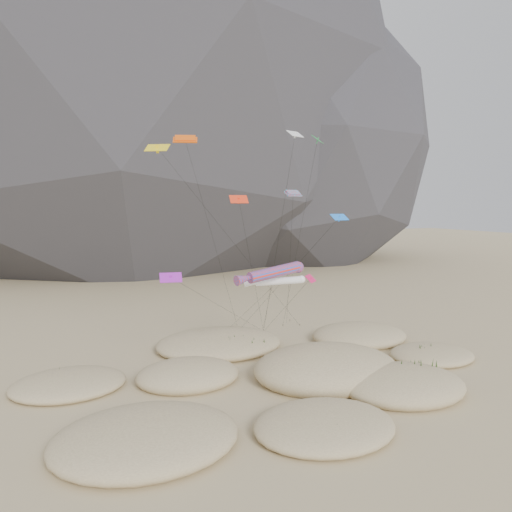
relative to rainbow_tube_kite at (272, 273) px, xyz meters
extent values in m
plane|color=#CCB789|center=(0.72, -7.11, -11.09)|extent=(500.00, 500.00, 0.00)
ellipsoid|color=black|center=(8.72, 107.89, 48.91)|extent=(191.54, 147.29, 156.00)
ellipsoid|color=black|center=(56.72, 102.89, 26.91)|extent=(130.55, 126.41, 100.00)
ellipsoid|color=#CCB789|center=(-16.64, -12.12, -10.41)|extent=(14.66, 12.46, 3.03)
ellipsoid|color=#CCB789|center=(-2.67, -15.51, -10.56)|extent=(12.12, 10.30, 2.34)
ellipsoid|color=#CCB789|center=(9.13, -11.13, -10.38)|extent=(12.83, 10.90, 3.17)
ellipsoid|color=#CCB789|center=(-9.66, 0.40, -10.44)|extent=(10.98, 9.33, 2.89)
ellipsoid|color=#CCB789|center=(4.33, -4.53, -10.09)|extent=(16.16, 13.74, 4.45)
ellipsoid|color=#CCB789|center=(19.58, -3.96, -10.65)|extent=(10.51, 8.94, 1.96)
ellipsoid|color=#CCB789|center=(-2.65, 10.33, -10.43)|extent=(16.38, 13.92, 2.93)
ellipsoid|color=#CCB789|center=(16.30, 6.25, -10.43)|extent=(13.32, 11.32, 2.92)
ellipsoid|color=#CCB789|center=(-21.36, 3.18, -10.61)|extent=(11.42, 9.71, 2.14)
ellipsoid|color=black|center=(-17.90, -12.16, -10.19)|extent=(3.03, 2.59, 0.91)
ellipsoid|color=black|center=(-14.39, -11.18, -10.29)|extent=(2.34, 2.00, 0.70)
ellipsoid|color=black|center=(-2.84, -17.32, -10.49)|extent=(2.83, 2.42, 0.85)
ellipsoid|color=black|center=(0.61, -14.26, -10.59)|extent=(2.04, 1.75, 0.61)
ellipsoid|color=black|center=(12.04, -9.77, -10.09)|extent=(3.53, 3.02, 1.06)
ellipsoid|color=black|center=(8.56, -12.40, -10.29)|extent=(2.50, 2.14, 0.75)
ellipsoid|color=black|center=(-9.98, 0.28, -10.29)|extent=(3.29, 2.81, 0.99)
ellipsoid|color=black|center=(-9.55, -1.30, -10.39)|extent=(2.29, 1.96, 0.69)
ellipsoid|color=black|center=(3.16, -2.50, -9.99)|extent=(3.54, 3.03, 1.06)
ellipsoid|color=black|center=(6.34, -0.50, -10.09)|extent=(2.58, 2.21, 0.77)
ellipsoid|color=black|center=(0.39, -4.65, -10.19)|extent=(2.23, 1.91, 0.67)
ellipsoid|color=black|center=(18.86, -3.67, -10.49)|extent=(2.32, 1.99, 0.70)
ellipsoid|color=black|center=(-1.27, 7.99, -10.09)|extent=(3.27, 2.80, 0.98)
ellipsoid|color=black|center=(1.18, 6.15, -10.19)|extent=(2.25, 1.92, 0.67)
ellipsoid|color=black|center=(13.78, 5.70, -10.39)|extent=(2.42, 2.07, 0.73)
ellipsoid|color=black|center=(12.42, 6.21, -10.49)|extent=(2.16, 1.85, 0.65)
ellipsoid|color=black|center=(-21.86, 4.74, -10.59)|extent=(2.28, 1.95, 0.68)
ellipsoid|color=black|center=(-19.66, 4.36, -10.69)|extent=(1.73, 1.48, 0.52)
cylinder|color=#3F2D1E|center=(-5.15, 13.25, -10.94)|extent=(0.08, 0.08, 0.30)
cylinder|color=#3F2D1E|center=(0.78, 14.37, -10.94)|extent=(0.08, 0.08, 0.30)
cylinder|color=#3F2D1E|center=(6.16, 15.68, -10.94)|extent=(0.08, 0.08, 0.30)
cylinder|color=#3F2D1E|center=(10.26, 17.53, -10.94)|extent=(0.08, 0.08, 0.30)
cylinder|color=#3F2D1E|center=(12.71, 16.65, -10.94)|extent=(0.08, 0.08, 0.30)
cylinder|color=#3F2D1E|center=(-5.24, 15.24, -10.94)|extent=(0.08, 0.08, 0.30)
cylinder|color=#3F2D1E|center=(12.68, 19.86, -10.94)|extent=(0.08, 0.08, 0.30)
cylinder|color=#3F2D1E|center=(-6.14, 16.64, -10.94)|extent=(0.08, 0.08, 0.30)
cylinder|color=red|center=(0.31, 0.07, 0.04)|extent=(7.09, 2.82, 1.98)
sphere|color=red|center=(3.67, 0.85, 0.31)|extent=(1.33, 1.33, 1.33)
cone|color=red|center=(-3.38, -0.79, -0.31)|extent=(3.04, 1.76, 1.42)
cylinder|color=black|center=(2.86, 7.35, -5.53)|extent=(5.12, 14.58, 11.15)
cylinder|color=white|center=(1.32, 1.07, -1.18)|extent=(5.12, 2.96, 1.19)
sphere|color=white|center=(3.68, -0.02, -0.97)|extent=(0.88, 0.88, 0.88)
cone|color=white|center=(-1.28, 2.28, -1.44)|extent=(2.25, 1.58, 0.89)
cylinder|color=black|center=(0.66, 8.79, -6.14)|extent=(1.35, 15.46, 9.93)
cube|color=#E0500B|center=(-7.50, 7.77, 14.92)|extent=(2.99, 1.94, 0.82)
cube|color=#E0500B|center=(-7.50, 7.77, 15.14)|extent=(2.52, 1.57, 0.80)
cylinder|color=black|center=(-1.71, 14.40, 1.92)|extent=(11.63, 13.29, 26.03)
cube|color=red|center=(3.89, 2.57, 8.70)|extent=(2.32, 1.40, 0.61)
cube|color=red|center=(3.89, 2.57, 8.90)|extent=(1.96, 1.14, 0.60)
cylinder|color=black|center=(7.71, 10.67, -1.19)|extent=(7.67, 16.21, 19.81)
cube|color=green|center=(10.23, 7.87, 15.89)|extent=(2.46, 2.57, 0.93)
cube|color=green|center=(10.23, 7.87, 15.74)|extent=(0.40, 0.40, 0.80)
cylinder|color=black|center=(10.25, 12.70, 2.43)|extent=(0.05, 9.68, 26.94)
cube|color=red|center=(-4.12, -0.38, 8.06)|extent=(2.02, 1.13, 0.86)
cube|color=red|center=(-4.12, -0.38, 7.91)|extent=(0.27, 0.34, 0.63)
cylinder|color=black|center=(1.02, 7.65, -1.49)|extent=(10.31, 16.09, 19.12)
cube|color=yellow|center=(-11.32, 5.36, 13.63)|extent=(2.87, 2.50, 0.89)
cube|color=yellow|center=(-11.32, 5.36, 13.48)|extent=(0.38, 0.36, 0.88)
cylinder|color=black|center=(0.70, 11.00, 1.30)|extent=(24.05, 11.31, 24.69)
cube|color=#1C77F0|center=(7.56, -1.62, 6.08)|extent=(2.08, 1.25, 0.71)
cube|color=#1C77F0|center=(7.56, -1.62, 5.93)|extent=(0.26, 0.21, 0.69)
cylinder|color=black|center=(4.17, 6.38, -2.48)|extent=(6.81, 16.02, 17.14)
cube|color=#E61558|center=(4.84, -0.06, -0.95)|extent=(1.91, 1.85, 0.82)
cube|color=#E61558|center=(4.84, -0.06, -1.10)|extent=(0.36, 0.36, 0.60)
cylinder|color=black|center=(5.50, 7.81, -5.99)|extent=(1.34, 15.75, 10.11)
cube|color=purple|center=(-10.49, 3.75, -0.43)|extent=(2.57, 1.62, 0.95)
cube|color=purple|center=(-10.49, 3.75, -0.58)|extent=(0.34, 0.34, 0.81)
cylinder|color=black|center=(-2.17, 9.71, -5.73)|extent=(16.67, 11.95, 10.64)
cube|color=white|center=(5.39, 5.02, 15.96)|extent=(2.34, 1.77, 0.79)
cube|color=white|center=(5.39, 5.02, 15.81)|extent=(0.32, 0.31, 0.72)
cylinder|color=black|center=(5.78, 10.35, 2.46)|extent=(0.79, 10.68, 27.01)
camera|label=1|loc=(-23.67, -49.20, 7.66)|focal=35.00mm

